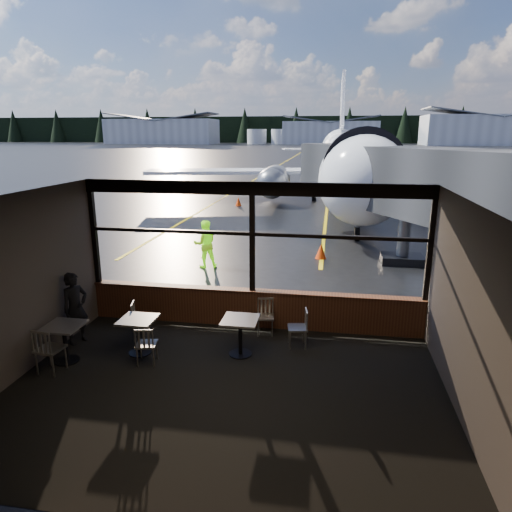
% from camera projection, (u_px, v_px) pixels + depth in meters
% --- Properties ---
extents(ground_plane, '(520.00, 520.00, 0.00)m').
position_uv_depth(ground_plane, '(328.00, 150.00, 125.38)').
color(ground_plane, black).
rests_on(ground_plane, ground).
extents(carpet_floor, '(8.00, 6.00, 0.01)m').
position_uv_depth(carpet_floor, '(224.00, 392.00, 8.28)').
color(carpet_floor, black).
rests_on(carpet_floor, ground).
extents(ceiling, '(8.00, 6.00, 0.04)m').
position_uv_depth(ceiling, '(220.00, 201.00, 7.37)').
color(ceiling, '#38332D').
rests_on(ceiling, ground).
extents(wall_left, '(0.04, 6.00, 3.50)m').
position_uv_depth(wall_left, '(13.00, 289.00, 8.46)').
color(wall_left, '#4C443D').
rests_on(wall_left, ground).
extents(wall_right, '(0.04, 6.00, 3.50)m').
position_uv_depth(wall_right, '(469.00, 317.00, 7.19)').
color(wall_right, '#4C443D').
rests_on(wall_right, ground).
extents(wall_back, '(8.00, 0.04, 3.50)m').
position_uv_depth(wall_back, '(158.00, 400.00, 4.97)').
color(wall_back, '#4C443D').
rests_on(wall_back, ground).
extents(window_sill, '(8.00, 0.28, 0.90)m').
position_uv_depth(window_sill, '(252.00, 309.00, 11.02)').
color(window_sill, '#4A2516').
rests_on(window_sill, ground).
extents(window_header, '(8.00, 0.18, 0.30)m').
position_uv_depth(window_header, '(252.00, 188.00, 10.26)').
color(window_header, black).
rests_on(window_header, ground).
extents(mullion_left, '(0.12, 0.12, 2.60)m').
position_uv_depth(mullion_left, '(94.00, 232.00, 11.19)').
color(mullion_left, black).
rests_on(mullion_left, ground).
extents(mullion_centre, '(0.12, 0.12, 2.60)m').
position_uv_depth(mullion_centre, '(252.00, 238.00, 10.56)').
color(mullion_centre, black).
rests_on(mullion_centre, ground).
extents(mullion_right, '(0.12, 0.12, 2.60)m').
position_uv_depth(mullion_right, '(431.00, 245.00, 9.93)').
color(mullion_right, black).
rests_on(mullion_right, ground).
extents(window_transom, '(8.00, 0.10, 0.08)m').
position_uv_depth(window_transom, '(252.00, 234.00, 10.54)').
color(window_transom, black).
rests_on(window_transom, ground).
extents(airliner, '(28.45, 33.87, 10.17)m').
position_uv_depth(airliner, '(349.00, 124.00, 29.32)').
color(airliner, white).
rests_on(airliner, ground_plane).
extents(jet_bridge, '(8.81, 10.76, 4.70)m').
position_uv_depth(jet_bridge, '(387.00, 201.00, 15.19)').
color(jet_bridge, '#2F2F31').
rests_on(jet_bridge, ground_plane).
extents(cafe_table_near, '(0.74, 0.74, 0.81)m').
position_uv_depth(cafe_table_near, '(240.00, 337.00, 9.59)').
color(cafe_table_near, '#A09B93').
rests_on(cafe_table_near, carpet_floor).
extents(cafe_table_mid, '(0.72, 0.72, 0.80)m').
position_uv_depth(cafe_table_mid, '(139.00, 336.00, 9.65)').
color(cafe_table_mid, gray).
rests_on(cafe_table_mid, carpet_floor).
extents(cafe_table_left, '(0.74, 0.74, 0.81)m').
position_uv_depth(cafe_table_left, '(65.00, 343.00, 9.30)').
color(cafe_table_left, '#9B958F').
rests_on(cafe_table_left, carpet_floor).
extents(chair_near_e, '(0.54, 0.54, 0.87)m').
position_uv_depth(chair_near_e, '(297.00, 328.00, 9.96)').
color(chair_near_e, '#B8B4A6').
rests_on(chair_near_e, carpet_floor).
extents(chair_near_n, '(0.51, 0.51, 0.84)m').
position_uv_depth(chair_near_n, '(265.00, 317.00, 10.58)').
color(chair_near_n, '#BCB6AA').
rests_on(chair_near_n, carpet_floor).
extents(chair_mid_s, '(0.53, 0.53, 0.84)m').
position_uv_depth(chair_mid_s, '(147.00, 345.00, 9.22)').
color(chair_mid_s, '#BAB4A8').
rests_on(chair_mid_s, carpet_floor).
extents(chair_mid_w, '(0.59, 0.59, 0.89)m').
position_uv_depth(chair_mid_w, '(142.00, 321.00, 10.34)').
color(chair_mid_w, '#A9A498').
rests_on(chair_mid_w, carpet_floor).
extents(chair_left_s, '(0.58, 0.58, 0.96)m').
position_uv_depth(chair_left_s, '(50.00, 349.00, 8.88)').
color(chair_left_s, beige).
rests_on(chair_left_s, carpet_floor).
extents(passenger, '(0.62, 0.71, 1.63)m').
position_uv_depth(passenger, '(75.00, 308.00, 10.05)').
color(passenger, black).
rests_on(passenger, carpet_floor).
extents(ground_crew, '(0.99, 0.90, 1.65)m').
position_uv_depth(ground_crew, '(205.00, 244.00, 15.83)').
color(ground_crew, '#BFF219').
rests_on(ground_crew, ground_plane).
extents(cone_nose, '(0.41, 0.41, 0.57)m').
position_uv_depth(cone_nose, '(321.00, 251.00, 17.04)').
color(cone_nose, orange).
rests_on(cone_nose, ground_plane).
extents(cone_wing, '(0.39, 0.39, 0.55)m').
position_uv_depth(cone_wing, '(238.00, 202.00, 29.38)').
color(cone_wing, '#FF5A08').
rests_on(cone_wing, ground_plane).
extents(hangar_left, '(45.00, 18.00, 11.00)m').
position_uv_depth(hangar_left, '(163.00, 130.00, 192.21)').
color(hangar_left, silver).
rests_on(hangar_left, ground_plane).
extents(hangar_mid, '(38.00, 15.00, 10.00)m').
position_uv_depth(hangar_mid, '(330.00, 132.00, 185.95)').
color(hangar_mid, silver).
rests_on(hangar_mid, ground_plane).
extents(hangar_right, '(50.00, 20.00, 12.00)m').
position_uv_depth(hangar_right, '(494.00, 129.00, 169.48)').
color(hangar_right, silver).
rests_on(hangar_right, ground_plane).
extents(fuel_tank_a, '(8.00, 8.00, 6.00)m').
position_uv_depth(fuel_tank_a, '(257.00, 137.00, 188.40)').
color(fuel_tank_a, silver).
rests_on(fuel_tank_a, ground_plane).
extents(fuel_tank_b, '(8.00, 8.00, 6.00)m').
position_uv_depth(fuel_tank_b, '(281.00, 137.00, 186.80)').
color(fuel_tank_b, silver).
rests_on(fuel_tank_b, ground_plane).
extents(fuel_tank_c, '(8.00, 8.00, 6.00)m').
position_uv_depth(fuel_tank_c, '(305.00, 137.00, 185.21)').
color(fuel_tank_c, silver).
rests_on(fuel_tank_c, ground_plane).
extents(treeline, '(360.00, 3.00, 12.00)m').
position_uv_depth(treeline, '(331.00, 130.00, 209.49)').
color(treeline, black).
rests_on(treeline, ground_plane).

